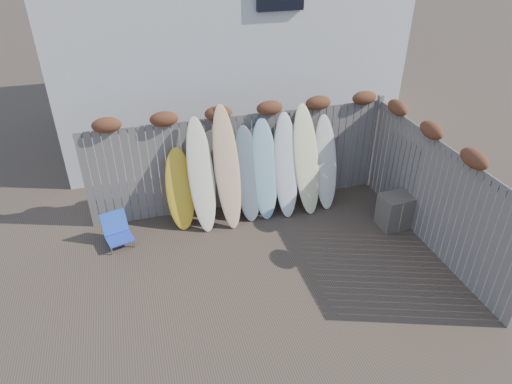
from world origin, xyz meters
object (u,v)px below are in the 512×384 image
object	(u,v)px
beach_chair	(117,230)
lattice_panel	(405,175)
wooden_crate	(395,211)
surfboard_0	(180,189)

from	to	relation	value
beach_chair	lattice_panel	bearing A→B (deg)	-5.07
beach_chair	lattice_panel	world-z (taller)	lattice_panel
beach_chair	wooden_crate	bearing A→B (deg)	-9.74
beach_chair	wooden_crate	distance (m)	5.30
wooden_crate	lattice_panel	xyz separation A→B (m)	(0.38, 0.40, 0.52)
wooden_crate	surfboard_0	xyz separation A→B (m)	(-3.97, 1.20, 0.45)
surfboard_0	lattice_panel	bearing A→B (deg)	-6.89
beach_chair	surfboard_0	distance (m)	1.38
wooden_crate	surfboard_0	bearing A→B (deg)	163.23
lattice_panel	surfboard_0	world-z (taller)	lattice_panel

